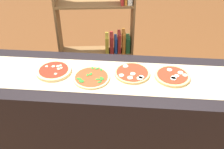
# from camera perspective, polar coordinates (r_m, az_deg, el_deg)

# --- Properties ---
(counter) EXTENTS (2.66, 0.64, 0.90)m
(counter) POSITION_cam_1_polar(r_m,az_deg,el_deg) (2.31, -0.00, -9.49)
(counter) COLOR black
(counter) RESTS_ON ground_plane
(parchment_paper) EXTENTS (2.18, 0.41, 0.00)m
(parchment_paper) POSITION_cam_1_polar(r_m,az_deg,el_deg) (2.01, -0.00, -0.44)
(parchment_paper) COLOR tan
(parchment_paper) RESTS_ON counter
(pizza_mushroom_0) EXTENTS (0.27, 0.27, 0.03)m
(pizza_mushroom_0) POSITION_cam_1_polar(r_m,az_deg,el_deg) (2.10, -12.40, 0.80)
(pizza_mushroom_0) COLOR #E5C17F
(pizza_mushroom_0) RESTS_ON parchment_paper
(pizza_spinach_1) EXTENTS (0.27, 0.27, 0.02)m
(pizza_spinach_1) POSITION_cam_1_polar(r_m,az_deg,el_deg) (1.99, -4.43, -0.65)
(pizza_spinach_1) COLOR #E5C17F
(pizza_spinach_1) RESTS_ON parchment_paper
(pizza_mozzarella_2) EXTENTS (0.27, 0.27, 0.03)m
(pizza_mozzarella_2) POSITION_cam_1_polar(r_m,az_deg,el_deg) (2.03, 4.35, 0.32)
(pizza_mozzarella_2) COLOR #DBB26B
(pizza_mozzarella_2) RESTS_ON parchment_paper
(pizza_mozzarella_3) EXTENTS (0.27, 0.27, 0.03)m
(pizza_mozzarella_3) POSITION_cam_1_polar(r_m,az_deg,el_deg) (2.05, 12.85, -0.31)
(pizza_mozzarella_3) COLOR #DBB26B
(pizza_mozzarella_3) RESTS_ON parchment_paper
(bookshelf) EXTENTS (0.81, 0.34, 1.69)m
(bookshelf) POSITION_cam_1_polar(r_m,az_deg,el_deg) (2.87, -1.56, 8.06)
(bookshelf) COLOR brown
(bookshelf) RESTS_ON ground_plane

